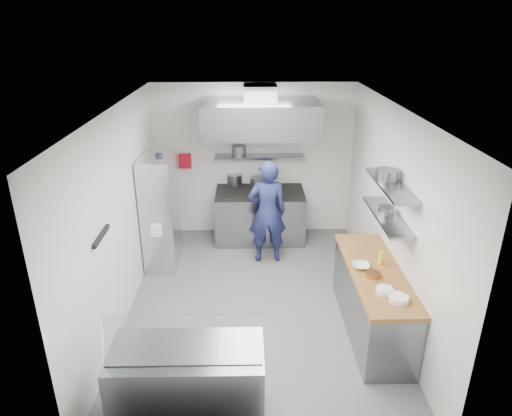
{
  "coord_description": "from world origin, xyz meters",
  "views": [
    {
      "loc": [
        -0.13,
        -5.54,
        3.81
      ],
      "look_at": [
        0.0,
        0.6,
        1.25
      ],
      "focal_mm": 32.0,
      "sensor_mm": 36.0,
      "label": 1
    }
  ],
  "objects_px": {
    "gas_range": "(260,217)",
    "wire_rack": "(161,211)",
    "display_case": "(189,384)",
    "chef": "(267,212)"
  },
  "relations": [
    {
      "from": "gas_range",
      "to": "wire_rack",
      "type": "distance_m",
      "value": 1.89
    },
    {
      "from": "gas_range",
      "to": "display_case",
      "type": "distance_m",
      "value": 4.18
    },
    {
      "from": "wire_rack",
      "to": "gas_range",
      "type": "bearing_deg",
      "value": 26.78
    },
    {
      "from": "wire_rack",
      "to": "display_case",
      "type": "xyz_separation_m",
      "value": [
        0.8,
        -3.28,
        -0.5
      ]
    },
    {
      "from": "chef",
      "to": "wire_rack",
      "type": "bearing_deg",
      "value": -3.7
    },
    {
      "from": "chef",
      "to": "display_case",
      "type": "bearing_deg",
      "value": 69.42
    },
    {
      "from": "chef",
      "to": "gas_range",
      "type": "bearing_deg",
      "value": -87.82
    },
    {
      "from": "chef",
      "to": "wire_rack",
      "type": "height_order",
      "value": "wire_rack"
    },
    {
      "from": "chef",
      "to": "display_case",
      "type": "xyz_separation_m",
      "value": [
        -0.93,
        -3.31,
        -0.45
      ]
    },
    {
      "from": "gas_range",
      "to": "wire_rack",
      "type": "height_order",
      "value": "wire_rack"
    }
  ]
}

